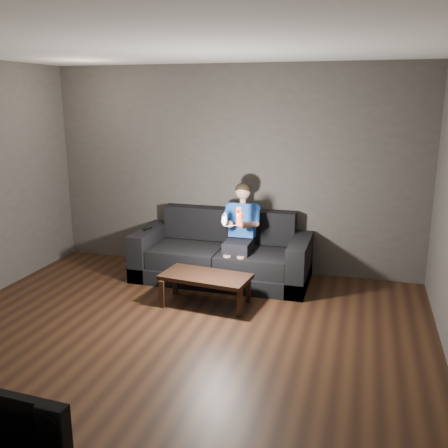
% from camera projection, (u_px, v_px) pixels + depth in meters
% --- Properties ---
extents(floor, '(5.00, 5.00, 0.00)m').
position_uv_depth(floor, '(162.00, 352.00, 4.60)').
color(floor, black).
rests_on(floor, ground).
extents(back_wall, '(5.00, 0.04, 2.70)m').
position_uv_depth(back_wall, '(233.00, 170.00, 6.59)').
color(back_wall, '#3C3734').
rests_on(back_wall, ground).
extents(ceiling, '(5.00, 5.00, 0.02)m').
position_uv_depth(ceiling, '(152.00, 42.00, 3.93)').
color(ceiling, silver).
rests_on(ceiling, back_wall).
extents(sofa, '(2.21, 0.95, 0.85)m').
position_uv_depth(sofa, '(222.00, 258.00, 6.40)').
color(sofa, black).
rests_on(sofa, floor).
extents(child, '(0.48, 0.59, 1.17)m').
position_uv_depth(child, '(241.00, 226.00, 6.17)').
color(child, black).
rests_on(child, sofa).
extents(wii_remote_red, '(0.07, 0.09, 0.22)m').
position_uv_depth(wii_remote_red, '(239.00, 216.00, 5.67)').
color(wii_remote_red, '#C84319').
rests_on(wii_remote_red, child).
extents(nunchuk_white, '(0.07, 0.10, 0.16)m').
position_uv_depth(nunchuk_white, '(224.00, 219.00, 5.73)').
color(nunchuk_white, silver).
rests_on(nunchuk_white, child).
extents(wii_remote_black, '(0.07, 0.14, 0.03)m').
position_uv_depth(wii_remote_black, '(148.00, 229.00, 6.51)').
color(wii_remote_black, black).
rests_on(wii_remote_black, sofa).
extents(coffee_table, '(1.03, 0.60, 0.36)m').
position_uv_depth(coffee_table, '(206.00, 279.00, 5.57)').
color(coffee_table, black).
rests_on(coffee_table, floor).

